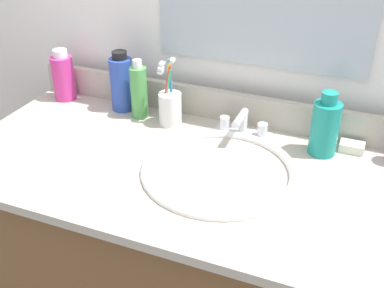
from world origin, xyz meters
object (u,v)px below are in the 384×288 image
Objects in this scene: bottle_mouthwash_teal at (325,127)px; cup_white_ceramic at (170,107)px; bottle_soap_pink at (63,77)px; soap_bar at (352,147)px; bottle_toner_green at (139,91)px; faucet at (243,128)px; bottle_shampoo_blue at (122,83)px.

cup_white_ceramic is (-0.44, -0.00, -0.02)m from bottle_mouthwash_teal.
soap_bar is (0.90, 0.01, -0.06)m from bottle_soap_pink.
bottle_toner_green reaches higher than soap_bar.
faucet is at bearing 178.88° from bottle_mouthwash_teal.
bottle_mouthwash_teal is 0.54m from bottle_toner_green.
bottle_toner_green is (-0.32, 0.00, 0.05)m from faucet.
soap_bar is (0.62, 0.03, -0.07)m from bottle_toner_green.
cup_white_ceramic reaches higher than soap_bar.
soap_bar is (0.29, 0.04, -0.02)m from faucet.
bottle_soap_pink is 0.90m from soap_bar.
cup_white_ceramic is at bearing -4.77° from bottle_soap_pink.
bottle_toner_green is 0.08m from bottle_shampoo_blue.
bottle_shampoo_blue reaches higher than bottle_mouthwash_teal.
cup_white_ceramic is (-0.22, -0.01, 0.03)m from faucet.
bottle_shampoo_blue is 2.92× the size of soap_bar.
bottle_shampoo_blue reaches higher than bottle_toner_green.
bottle_toner_green is at bearing 179.16° from bottle_mouthwash_teal.
cup_white_ceramic reaches higher than bottle_shampoo_blue.
bottle_toner_green is 0.96× the size of bottle_shampoo_blue.
bottle_shampoo_blue reaches higher than bottle_soap_pink.
bottle_toner_green is 2.81× the size of soap_bar.
bottle_soap_pink is at bearing 175.35° from bottle_toner_green.
bottle_shampoo_blue is (-0.40, 0.03, 0.06)m from faucet.
bottle_toner_green is 0.62m from soap_bar.
bottle_toner_green is at bearing -177.06° from soap_bar.
bottle_mouthwash_teal reaches higher than soap_bar.
bottle_shampoo_blue is 0.69m from soap_bar.
bottle_shampoo_blue is at bearing 175.71° from faucet.
bottle_toner_green is at bearing -4.65° from bottle_soap_pink.
soap_bar is at bearing 0.55° from bottle_soap_pink.
faucet is 0.89× the size of bottle_toner_green.
cup_white_ceramic is at bearing -175.43° from soap_bar.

